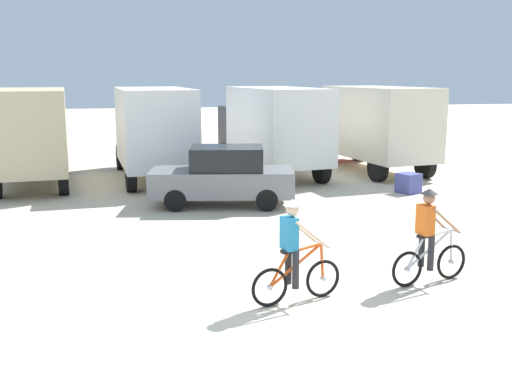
{
  "coord_description": "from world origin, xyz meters",
  "views": [
    {
      "loc": [
        -2.37,
        -9.79,
        3.9
      ],
      "look_at": [
        0.49,
        4.21,
        1.1
      ],
      "focal_mm": 42.92,
      "sensor_mm": 36.0,
      "label": 1
    }
  ],
  "objects_px": {
    "box_truck_avon_van": "(153,129)",
    "sedan_parked": "(223,176)",
    "cyclist_orange_shirt": "(294,255)",
    "box_truck_white_box": "(272,126)",
    "box_truck_cream_rv": "(371,124)",
    "cyclist_cowboy_hat": "(429,240)",
    "box_truck_tan_camper": "(31,132)",
    "supply_crate": "(408,183)"
  },
  "relations": [
    {
      "from": "supply_crate",
      "to": "box_truck_tan_camper",
      "type": "bearing_deg",
      "value": 161.7
    },
    {
      "from": "box_truck_avon_van",
      "to": "sedan_parked",
      "type": "xyz_separation_m",
      "value": [
        1.86,
        -5.05,
        -0.99
      ]
    },
    {
      "from": "cyclist_cowboy_hat",
      "to": "cyclist_orange_shirt",
      "type": "bearing_deg",
      "value": -170.75
    },
    {
      "from": "box_truck_white_box",
      "to": "supply_crate",
      "type": "height_order",
      "value": "box_truck_white_box"
    },
    {
      "from": "box_truck_avon_van",
      "to": "cyclist_orange_shirt",
      "type": "relative_size",
      "value": 3.8
    },
    {
      "from": "box_truck_avon_van",
      "to": "box_truck_white_box",
      "type": "height_order",
      "value": "same"
    },
    {
      "from": "box_truck_cream_rv",
      "to": "supply_crate",
      "type": "xyz_separation_m",
      "value": [
        -0.5,
        -4.61,
        -1.55
      ]
    },
    {
      "from": "box_truck_white_box",
      "to": "box_truck_cream_rv",
      "type": "xyz_separation_m",
      "value": [
        4.11,
        0.22,
        0.0
      ]
    },
    {
      "from": "cyclist_orange_shirt",
      "to": "cyclist_cowboy_hat",
      "type": "height_order",
      "value": "same"
    },
    {
      "from": "box_truck_avon_van",
      "to": "sedan_parked",
      "type": "relative_size",
      "value": 1.55
    },
    {
      "from": "box_truck_tan_camper",
      "to": "supply_crate",
      "type": "relative_size",
      "value": 10.66
    },
    {
      "from": "box_truck_white_box",
      "to": "sedan_parked",
      "type": "height_order",
      "value": "box_truck_white_box"
    },
    {
      "from": "box_truck_avon_van",
      "to": "box_truck_cream_rv",
      "type": "distance_m",
      "value": 8.61
    },
    {
      "from": "box_truck_cream_rv",
      "to": "cyclist_orange_shirt",
      "type": "bearing_deg",
      "value": -116.82
    },
    {
      "from": "sedan_parked",
      "to": "cyclist_orange_shirt",
      "type": "relative_size",
      "value": 2.44
    },
    {
      "from": "box_truck_white_box",
      "to": "supply_crate",
      "type": "xyz_separation_m",
      "value": [
        3.6,
        -4.39,
        -1.55
      ]
    },
    {
      "from": "box_truck_white_box",
      "to": "cyclist_cowboy_hat",
      "type": "distance_m",
      "value": 12.69
    },
    {
      "from": "cyclist_orange_shirt",
      "to": "box_truck_tan_camper",
      "type": "bearing_deg",
      "value": 115.48
    },
    {
      "from": "cyclist_orange_shirt",
      "to": "cyclist_cowboy_hat",
      "type": "xyz_separation_m",
      "value": [
        2.7,
        0.44,
        0.0
      ]
    },
    {
      "from": "box_truck_avon_van",
      "to": "supply_crate",
      "type": "bearing_deg",
      "value": -28.25
    },
    {
      "from": "sedan_parked",
      "to": "supply_crate",
      "type": "bearing_deg",
      "value": 6.34
    },
    {
      "from": "box_truck_cream_rv",
      "to": "supply_crate",
      "type": "bearing_deg",
      "value": -96.22
    },
    {
      "from": "box_truck_avon_van",
      "to": "cyclist_orange_shirt",
      "type": "xyz_separation_m",
      "value": [
        1.88,
        -13.06,
        -1.03
      ]
    },
    {
      "from": "box_truck_avon_van",
      "to": "cyclist_cowboy_hat",
      "type": "relative_size",
      "value": 3.8
    },
    {
      "from": "box_truck_white_box",
      "to": "box_truck_cream_rv",
      "type": "height_order",
      "value": "same"
    },
    {
      "from": "box_truck_cream_rv",
      "to": "cyclist_orange_shirt",
      "type": "xyz_separation_m",
      "value": [
        -6.73,
        -13.31,
        -1.03
      ]
    },
    {
      "from": "box_truck_tan_camper",
      "to": "cyclist_cowboy_hat",
      "type": "height_order",
      "value": "box_truck_tan_camper"
    },
    {
      "from": "cyclist_orange_shirt",
      "to": "sedan_parked",
      "type": "bearing_deg",
      "value": 90.16
    },
    {
      "from": "cyclist_cowboy_hat",
      "to": "supply_crate",
      "type": "distance_m",
      "value": 9.0
    },
    {
      "from": "box_truck_tan_camper",
      "to": "box_truck_avon_van",
      "type": "relative_size",
      "value": 1.0
    },
    {
      "from": "box_truck_white_box",
      "to": "sedan_parked",
      "type": "distance_m",
      "value": 5.82
    },
    {
      "from": "box_truck_white_box",
      "to": "cyclist_orange_shirt",
      "type": "xyz_separation_m",
      "value": [
        -2.63,
        -13.09,
        -1.03
      ]
    },
    {
      "from": "box_truck_white_box",
      "to": "cyclist_cowboy_hat",
      "type": "xyz_separation_m",
      "value": [
        0.08,
        -12.65,
        -1.03
      ]
    },
    {
      "from": "sedan_parked",
      "to": "cyclist_cowboy_hat",
      "type": "relative_size",
      "value": 2.44
    },
    {
      "from": "box_truck_tan_camper",
      "to": "box_truck_avon_van",
      "type": "bearing_deg",
      "value": 3.85
    },
    {
      "from": "sedan_parked",
      "to": "cyclist_cowboy_hat",
      "type": "distance_m",
      "value": 8.04
    },
    {
      "from": "box_truck_avon_van",
      "to": "box_truck_cream_rv",
      "type": "relative_size",
      "value": 0.98
    },
    {
      "from": "cyclist_cowboy_hat",
      "to": "sedan_parked",
      "type": "bearing_deg",
      "value": 109.79
    },
    {
      "from": "box_truck_tan_camper",
      "to": "box_truck_white_box",
      "type": "bearing_deg",
      "value": 2.08
    },
    {
      "from": "box_truck_white_box",
      "to": "box_truck_cream_rv",
      "type": "bearing_deg",
      "value": 3.11
    },
    {
      "from": "box_truck_tan_camper",
      "to": "cyclist_orange_shirt",
      "type": "xyz_separation_m",
      "value": [
        6.09,
        -12.77,
        -1.03
      ]
    },
    {
      "from": "box_truck_cream_rv",
      "to": "sedan_parked",
      "type": "relative_size",
      "value": 1.58
    }
  ]
}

